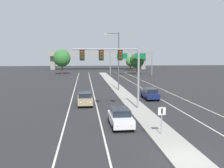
# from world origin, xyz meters

# --- Properties ---
(ground_plane) EXTENTS (260.00, 260.00, 0.00)m
(ground_plane) POSITION_xyz_m (0.00, 0.00, 0.00)
(ground_plane) COLOR #28282B
(median_island) EXTENTS (2.40, 110.00, 0.15)m
(median_island) POSITION_xyz_m (0.00, 18.00, 0.07)
(median_island) COLOR #9E9B93
(median_island) RESTS_ON ground
(lane_stripe_oncoming_center) EXTENTS (0.14, 100.00, 0.01)m
(lane_stripe_oncoming_center) POSITION_xyz_m (-4.70, 25.00, 0.00)
(lane_stripe_oncoming_center) COLOR silver
(lane_stripe_oncoming_center) RESTS_ON ground
(lane_stripe_receding_center) EXTENTS (0.14, 100.00, 0.01)m
(lane_stripe_receding_center) POSITION_xyz_m (4.70, 25.00, 0.00)
(lane_stripe_receding_center) COLOR silver
(lane_stripe_receding_center) RESTS_ON ground
(edge_stripe_left) EXTENTS (0.14, 100.00, 0.01)m
(edge_stripe_left) POSITION_xyz_m (-8.00, 25.00, 0.00)
(edge_stripe_left) COLOR silver
(edge_stripe_left) RESTS_ON ground
(edge_stripe_right) EXTENTS (0.14, 100.00, 0.01)m
(edge_stripe_right) POSITION_xyz_m (8.00, 25.00, 0.00)
(edge_stripe_right) COLOR silver
(edge_stripe_right) RESTS_ON ground
(overhead_signal_mast) EXTENTS (7.58, 0.44, 7.20)m
(overhead_signal_mast) POSITION_xyz_m (-2.60, 14.40, 5.47)
(overhead_signal_mast) COLOR gray
(overhead_signal_mast) RESTS_ON median_island
(median_sign_post) EXTENTS (0.60, 0.10, 2.20)m
(median_sign_post) POSITION_xyz_m (-0.21, 4.73, 1.59)
(median_sign_post) COLOR gray
(median_sign_post) RESTS_ON median_island
(street_lamp_median) EXTENTS (2.58, 0.28, 10.00)m
(street_lamp_median) POSITION_xyz_m (-0.46, 29.61, 5.79)
(street_lamp_median) COLOR #4C4C51
(street_lamp_median) RESTS_ON median_island
(car_oncoming_white) EXTENTS (1.88, 4.49, 1.58)m
(car_oncoming_white) POSITION_xyz_m (-3.02, 7.84, 0.82)
(car_oncoming_white) COLOR silver
(car_oncoming_white) RESTS_ON ground
(car_oncoming_tan) EXTENTS (1.91, 4.51, 1.58)m
(car_oncoming_tan) POSITION_xyz_m (-6.13, 17.74, 0.82)
(car_oncoming_tan) COLOR tan
(car_oncoming_tan) RESTS_ON ground
(car_receding_navy) EXTENTS (1.82, 4.47, 1.58)m
(car_receding_navy) POSITION_xyz_m (3.14, 20.97, 0.82)
(car_receding_navy) COLOR #141E4C
(car_receding_navy) RESTS_ON ground
(highway_sign_gantry) EXTENTS (13.28, 0.42, 7.50)m
(highway_sign_gantry) POSITION_xyz_m (8.20, 62.75, 6.16)
(highway_sign_gantry) COLOR gray
(highway_sign_gantry) RESTS_ON ground
(overpass_bridge) EXTENTS (42.40, 6.40, 7.65)m
(overpass_bridge) POSITION_xyz_m (0.00, 94.09, 5.78)
(overpass_bridge) COLOR gray
(overpass_bridge) RESTS_ON ground
(tree_far_right_b) EXTENTS (3.35, 3.35, 4.84)m
(tree_far_right_b) POSITION_xyz_m (13.66, 84.17, 3.15)
(tree_far_right_b) COLOR #4C3823
(tree_far_right_b) RESTS_ON ground
(tree_far_left_c) EXTENTS (5.47, 5.47, 7.92)m
(tree_far_left_c) POSITION_xyz_m (-13.23, 68.42, 5.18)
(tree_far_left_c) COLOR #4C3823
(tree_far_left_c) RESTS_ON ground
(tree_far_right_c) EXTENTS (4.66, 4.66, 6.74)m
(tree_far_right_c) POSITION_xyz_m (10.83, 66.78, 4.40)
(tree_far_right_c) COLOR #4C3823
(tree_far_right_c) RESTS_ON ground
(tree_far_right_a) EXTENTS (3.69, 3.69, 5.33)m
(tree_far_right_a) POSITION_xyz_m (12.13, 85.73, 3.48)
(tree_far_right_a) COLOR #4C3823
(tree_far_right_a) RESTS_ON ground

